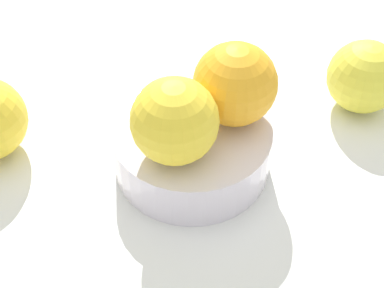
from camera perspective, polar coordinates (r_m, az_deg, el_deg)
name	(u,v)px	position (r cm, az deg, el deg)	size (l,w,h in cm)	color
ground_plane	(192,172)	(52.70, 0.00, -2.85)	(110.00, 110.00, 2.00)	white
fruit_bowl	(192,148)	(50.33, 0.00, -0.46)	(14.19, 14.19, 4.64)	silver
orange_in_bowl_0	(175,121)	(44.15, -1.79, 2.37)	(7.21, 7.21, 7.21)	yellow
orange_in_bowl_1	(235,84)	(47.57, 4.44, 6.14)	(7.31, 7.31, 7.31)	#F9A823
orange_loose_0	(364,77)	(58.08, 17.22, 6.61)	(7.33, 7.33, 7.33)	yellow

